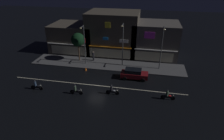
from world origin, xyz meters
TOP-DOWN VIEW (x-y plane):
  - ground_plane at (0.00, 0.00)m, footprint 140.00×140.00m
  - lane_divider_stripe at (0.00, 0.00)m, footprint 26.75×0.16m
  - sidewalk_far at (0.00, 7.63)m, footprint 28.16×4.90m
  - storefront_left_block at (8.45, 13.71)m, footprint 8.77×7.42m
  - storefront_center_block at (0.00, 13.88)m, footprint 10.10×7.76m
  - storefront_right_block at (-8.45, 13.81)m, footprint 9.28×7.63m
  - streetlamp_west at (-3.93, 6.90)m, footprint 0.44×1.64m
  - streetlamp_mid at (2.87, 7.56)m, footprint 0.44×1.64m
  - streetlamp_east at (9.49, 7.35)m, footprint 0.44×1.64m
  - pedestrian_on_sidewalk at (-2.87, 8.68)m, footprint 0.34×0.34m
  - street_tree at (-5.62, 8.37)m, footprint 2.53×2.53m
  - parked_car_near_kerb at (5.44, 3.29)m, footprint 4.30×1.98m
  - motorcycle_lead at (10.40, -1.67)m, footprint 1.90×0.60m
  - motorcycle_following at (2.88, -1.88)m, footprint 1.90×0.60m
  - motorcycle_opposite_lane at (-8.19, -2.79)m, footprint 1.90×0.60m
  - motorcycle_trailing_far at (-2.10, -2.81)m, footprint 1.90×0.60m
  - traffic_cone at (-3.14, 4.62)m, footprint 0.36×0.36m

SIDE VIEW (x-z plane):
  - ground_plane at x=0.00m, z-range 0.00..0.00m
  - lane_divider_stripe at x=0.00m, z-range 0.00..0.01m
  - sidewalk_far at x=0.00m, z-range 0.00..0.14m
  - traffic_cone at x=-3.14m, z-range 0.00..0.55m
  - motorcycle_lead at x=10.40m, z-range -0.13..1.39m
  - motorcycle_following at x=2.88m, z-range -0.13..1.39m
  - motorcycle_opposite_lane at x=-8.19m, z-range -0.13..1.39m
  - motorcycle_trailing_far at x=-2.10m, z-range -0.13..1.39m
  - parked_car_near_kerb at x=5.44m, z-range 0.03..1.70m
  - pedestrian_on_sidewalk at x=-2.87m, z-range 0.08..1.92m
  - storefront_right_block at x=-8.45m, z-range 0.00..5.80m
  - storefront_left_block at x=8.45m, z-range 0.00..6.84m
  - street_tree at x=-5.62m, z-range 1.54..6.92m
  - storefront_center_block at x=0.00m, z-range 0.00..8.56m
  - streetlamp_west at x=-3.93m, z-range 0.78..7.97m
  - streetlamp_east at x=9.49m, z-range 0.79..8.33m
  - streetlamp_mid at x=2.87m, z-range 0.79..8.48m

